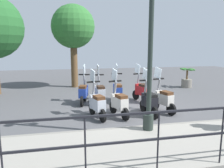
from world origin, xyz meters
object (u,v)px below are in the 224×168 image
object	(u,v)px
potted_palm	(187,79)
scooter_near_1	(149,101)
scooter_near_3	(97,103)
scooter_far_2	(100,92)
tree_distant	(73,27)
scooter_far_3	(84,92)
lamp_post_near	(150,60)
scooter_far_0	(142,90)
scooter_near_0	(163,99)
scooter_far_1	(118,90)
scooter_near_2	(119,102)

from	to	relation	value
potted_palm	scooter_near_1	distance (m)	5.65
scooter_near_3	scooter_far_2	world-z (taller)	same
tree_distant	scooter_far_3	bearing A→B (deg)	-176.79
potted_palm	lamp_post_near	bearing A→B (deg)	142.14
scooter_far_0	scooter_far_2	bearing A→B (deg)	73.88
potted_palm	scooter_near_3	distance (m)	6.89
tree_distant	scooter_near_0	size ratio (longest dim) A/B	2.87
scooter_far_3	scooter_near_3	bearing A→B (deg)	-157.96
scooter_near_1	scooter_far_0	bearing A→B (deg)	-17.43
tree_distant	scooter_far_1	world-z (taller)	tree_distant
scooter_far_1	scooter_far_2	bearing A→B (deg)	109.38
potted_palm	scooter_near_2	distance (m)	6.34
potted_palm	scooter_far_0	world-z (taller)	scooter_far_0
lamp_post_near	scooter_far_1	xyz separation A→B (m)	(3.39, 0.01, -1.45)
scooter_far_1	scooter_far_2	distance (m)	0.78
scooter_near_1	scooter_far_3	xyz separation A→B (m)	(1.88, 1.99, 0.00)
tree_distant	scooter_near_2	world-z (taller)	tree_distant
tree_distant	scooter_near_0	bearing A→B (deg)	-152.16
scooter_near_0	scooter_far_1	distance (m)	2.06
scooter_near_1	scooter_near_3	xyz separation A→B (m)	(0.05, 1.71, 0.00)
scooter_near_1	scooter_near_3	distance (m)	1.71
scooter_near_2	scooter_far_3	distance (m)	2.09
potted_palm	scooter_far_0	bearing A→B (deg)	125.46
potted_palm	scooter_near_0	distance (m)	5.09
scooter_near_3	scooter_far_1	bearing A→B (deg)	-46.42
scooter_far_3	scooter_near_2	bearing A→B (deg)	-138.35
scooter_far_3	scooter_near_1	bearing A→B (deg)	-120.10
scooter_near_0	scooter_far_3	size ratio (longest dim) A/B	1.00
scooter_far_2	tree_distant	bearing A→B (deg)	9.29
tree_distant	scooter_near_2	size ratio (longest dim) A/B	2.87
scooter_far_2	scooter_near_2	bearing A→B (deg)	-169.86
scooter_far_2	scooter_far_3	xyz separation A→B (m)	(0.21, 0.62, 0.00)
scooter_near_1	scooter_near_2	xyz separation A→B (m)	(0.04, 1.00, 0.00)
tree_distant	scooter_near_3	xyz separation A→B (m)	(-5.48, -0.49, -2.73)
scooter_near_2	scooter_far_1	xyz separation A→B (m)	(1.82, -0.38, 0.00)
scooter_near_1	scooter_far_1	size ratio (longest dim) A/B	1.00
tree_distant	scooter_far_0	distance (m)	5.36
scooter_near_2	scooter_near_3	bearing A→B (deg)	74.74
scooter_near_1	scooter_near_3	size ratio (longest dim) A/B	1.00
scooter_far_1	scooter_near_2	bearing A→B (deg)	173.43
scooter_far_1	scooter_far_0	bearing A→B (deg)	-94.37
scooter_near_0	scooter_far_3	world-z (taller)	same
tree_distant	scooter_far_0	bearing A→B (deg)	-146.31
lamp_post_near	scooter_near_0	size ratio (longest dim) A/B	2.62
scooter_far_3	potted_palm	bearing A→B (deg)	-55.31
potted_palm	scooter_far_1	xyz separation A→B (m)	(-2.30, 4.43, 0.04)
scooter_near_2	scooter_far_3	xyz separation A→B (m)	(1.84, 0.99, 0.00)
lamp_post_near	scooter_far_1	size ratio (longest dim) A/B	2.62
scooter_near_3	scooter_far_0	world-z (taller)	same
scooter_near_3	scooter_far_3	world-z (taller)	same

